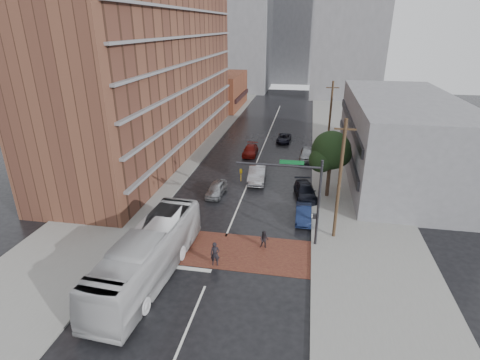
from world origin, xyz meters
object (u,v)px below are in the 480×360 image
Objects in this scene: car_parked_near at (303,214)px; pedestrian_a at (215,254)px; pedestrian_b at (264,240)px; suv_travel at (284,138)px; car_travel_a at (216,189)px; car_travel_c at (250,150)px; car_travel_b at (257,174)px; transit_bus at (148,255)px; car_parked_far at (307,154)px; car_parked_mid at (305,191)px.

pedestrian_a is at bearing -128.74° from car_parked_near.
pedestrian_b reaches higher than suv_travel.
car_travel_a reaches higher than car_travel_c.
car_parked_near is (5.34, -8.37, -0.22)m from car_travel_b.
pedestrian_b reaches higher than car_travel_c.
suv_travel is (-0.59, 29.33, -0.16)m from pedestrian_b.
pedestrian_a is 0.45× the size of suv_travel.
car_travel_c is (2.75, 27.50, -1.15)m from transit_bus.
pedestrian_b is at bearing -95.34° from car_parked_far.
pedestrian_a is 10.12m from car_parked_near.
car_travel_b is (4.93, 18.57, -0.92)m from transit_bus.
car_parked_mid reaches higher than car_parked_near.
pedestrian_a is (4.12, 2.16, -0.85)m from transit_bus.
pedestrian_a is at bearing -125.40° from car_parked_mid.
pedestrian_b is 22.89m from car_travel_c.
car_travel_b is 9.20m from car_travel_c.
transit_bus reaches higher than suv_travel.
pedestrian_b is at bearing -82.78° from car_travel_b.
car_parked_far reaches higher than car_parked_near.
car_travel_a is 9.76m from car_parked_near.
transit_bus is 9.00m from pedestrian_b.
car_parked_mid is at bearing 9.97° from car_travel_a.
car_parked_mid is 1.08× the size of car_parked_far.
car_parked_far reaches higher than pedestrian_b.
car_travel_b is at bearing 54.56° from car_travel_a.
car_parked_far reaches higher than car_travel_c.
car_travel_a is 0.76× the size of car_travel_b.
suv_travel is (2.64, 32.25, -0.35)m from pedestrian_a.
car_travel_a is at bearing 176.85° from car_parked_mid.
pedestrian_a reaches higher than car_travel_c.
car_parked_far is (7.53, -0.40, 0.12)m from car_travel_c.
car_travel_c is at bearing 179.20° from car_parked_far.
pedestrian_a is 0.47× the size of car_travel_a.
car_parked_mid is at bearing 88.03° from car_parked_near.
car_travel_b is at bearing -93.92° from suv_travel.
car_travel_c is 0.99× the size of car_parked_far.
transit_bus is at bearing -107.85° from car_travel_b.
pedestrian_a reaches higher than car_parked_mid.
suv_travel is 0.94× the size of car_parked_far.
car_parked_far is (5.36, 8.54, -0.11)m from car_travel_b.
car_parked_mid is (6.20, 12.95, -0.24)m from pedestrian_a.
transit_bus is at bearing -134.15° from car_parked_mid.
car_travel_c is 18.87m from car_parked_near.
car_parked_mid is (3.56, -19.30, 0.11)m from suv_travel.
pedestrian_b is (7.35, 5.08, -1.04)m from transit_bus.
transit_bus reaches higher than pedestrian_a.
transit_bus is 14.52m from car_parked_near.
transit_bus is 14.16m from car_travel_a.
transit_bus is 2.44× the size of car_travel_b.
car_travel_b is at bearing 121.21° from car_parked_near.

